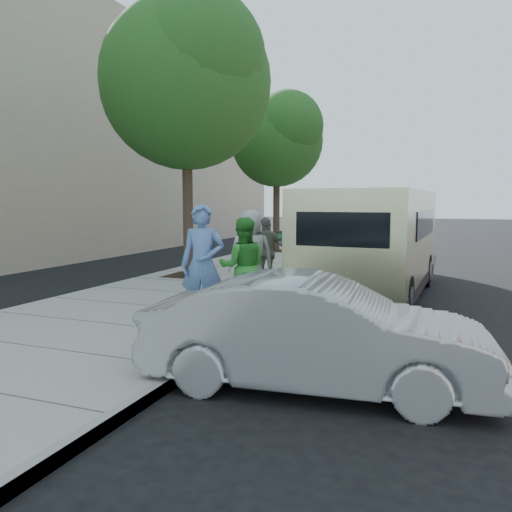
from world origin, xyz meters
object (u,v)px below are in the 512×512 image
at_px(tree_near, 188,77).
at_px(van, 374,241).
at_px(tree_far, 278,136).
at_px(parking_meter, 284,249).
at_px(person_officer, 203,265).
at_px(sedan, 316,333).
at_px(person_green_shirt, 243,267).
at_px(person_gray_shirt, 251,256).
at_px(person_striped_polo, 267,252).

relative_size(tree_near, van, 1.12).
distance_m(tree_far, parking_meter, 10.73).
bearing_deg(van, tree_far, 125.09).
bearing_deg(person_officer, van, 48.31).
bearing_deg(sedan, person_officer, 47.65).
distance_m(tree_far, person_green_shirt, 12.65).
bearing_deg(van, person_officer, -114.10).
xyz_separation_m(parking_meter, person_officer, (-0.48, -2.94, -0.02)).
bearing_deg(van, person_gray_shirt, -130.01).
bearing_deg(parking_meter, tree_near, 143.40).
bearing_deg(van, parking_meter, -137.37).
relative_size(parking_meter, person_green_shirt, 0.80).
bearing_deg(person_gray_shirt, tree_near, -73.12).
height_order(sedan, person_gray_shirt, person_gray_shirt).
height_order(tree_far, person_gray_shirt, tree_far).
relative_size(parking_meter, person_gray_shirt, 0.75).
height_order(van, person_officer, van).
relative_size(tree_near, sedan, 1.85).
bearing_deg(person_striped_polo, van, 151.77).
bearing_deg(tree_near, sedan, -51.38).
bearing_deg(tree_near, person_gray_shirt, -43.43).
relative_size(van, sedan, 1.64).
relative_size(person_green_shirt, person_striped_polo, 1.05).
distance_m(sedan, person_striped_polo, 6.25).
bearing_deg(tree_far, sedan, -69.56).
bearing_deg(parking_meter, tree_far, 102.29).
xyz_separation_m(parking_meter, person_striped_polo, (-0.73, 0.89, -0.19)).
height_order(parking_meter, person_green_shirt, person_green_shirt).
height_order(tree_near, tree_far, tree_near).
relative_size(van, person_gray_shirt, 3.52).
bearing_deg(parking_meter, person_striped_polo, 122.06).
bearing_deg(person_officer, tree_near, 105.90).
xyz_separation_m(sedan, person_green_shirt, (-2.04, 2.65, 0.37)).
relative_size(person_green_shirt, person_gray_shirt, 0.94).
xyz_separation_m(tree_far, person_striped_polo, (2.64, -8.61, -3.89)).
height_order(van, person_green_shirt, van).
relative_size(person_officer, person_green_shirt, 1.14).
bearing_deg(tree_far, person_gray_shirt, -74.19).
xyz_separation_m(tree_near, van, (5.11, -0.43, -4.25)).
relative_size(tree_far, sedan, 1.59).
distance_m(person_green_shirt, person_gray_shirt, 1.26).
distance_m(sedan, person_officer, 3.06).
relative_size(tree_near, person_officer, 3.71).
relative_size(sedan, person_green_shirt, 2.28).
relative_size(tree_near, person_striped_polo, 4.43).
distance_m(van, person_gray_shirt, 3.20).
height_order(tree_far, van, tree_far).
bearing_deg(van, person_green_shirt, -114.67).
height_order(tree_near, parking_meter, tree_near).
bearing_deg(tree_near, parking_meter, -29.38).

